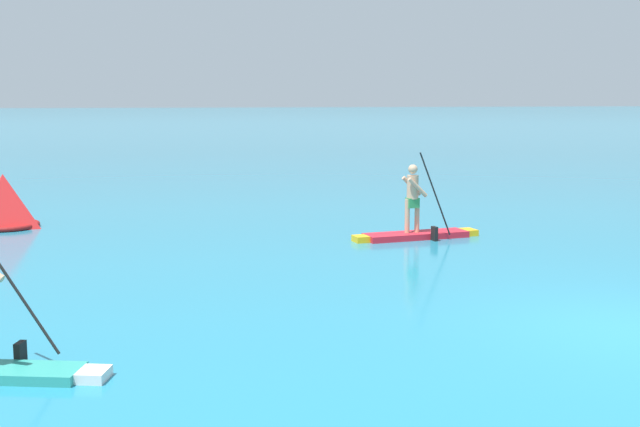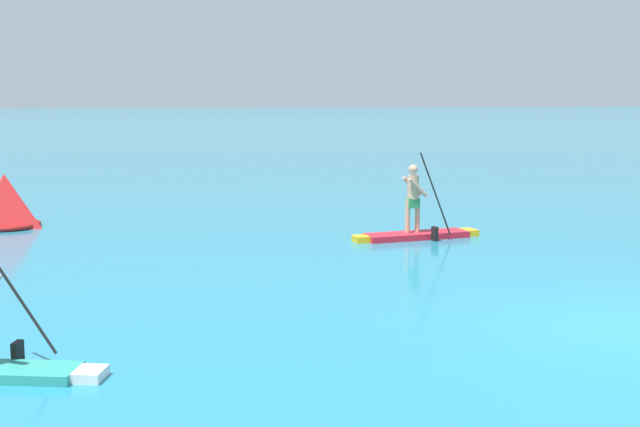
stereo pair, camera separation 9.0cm
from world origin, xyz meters
The scene contains 2 objects.
paddleboarder_mid_center centered at (-0.72, 7.66, 0.32)m, with size 3.03×0.96×1.98m.
race_marker_buoy centered at (-10.03, 11.26, 0.59)m, with size 1.80×1.80×1.32m.
Camera 1 is at (-6.70, -9.73, 3.19)m, focal length 46.10 mm.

